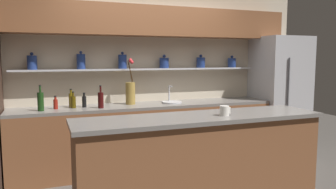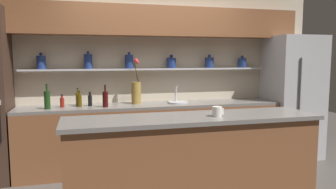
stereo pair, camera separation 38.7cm
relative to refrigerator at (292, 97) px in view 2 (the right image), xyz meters
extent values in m
cube|color=beige|center=(-2.21, 0.40, 0.34)|extent=(5.20, 0.10, 2.60)
cube|color=#B7B7BC|center=(-2.25, 0.26, 0.45)|extent=(3.59, 0.18, 0.02)
cylinder|color=navy|center=(-3.75, 0.25, 0.56)|extent=(0.12, 0.12, 0.18)
sphere|color=navy|center=(-3.75, 0.25, 0.67)|extent=(0.04, 0.04, 0.04)
cylinder|color=navy|center=(-3.14, 0.25, 0.57)|extent=(0.12, 0.12, 0.21)
sphere|color=navy|center=(-3.14, 0.25, 0.69)|extent=(0.04, 0.04, 0.04)
cylinder|color=navy|center=(-2.56, 0.25, 0.56)|extent=(0.12, 0.12, 0.20)
sphere|color=navy|center=(-2.56, 0.25, 0.68)|extent=(0.04, 0.04, 0.04)
cylinder|color=navy|center=(-1.93, 0.25, 0.54)|extent=(0.14, 0.14, 0.15)
sphere|color=navy|center=(-1.93, 0.25, 0.64)|extent=(0.05, 0.05, 0.05)
cylinder|color=navy|center=(-1.32, 0.25, 0.54)|extent=(0.13, 0.13, 0.16)
sphere|color=navy|center=(-1.32, 0.25, 0.65)|extent=(0.05, 0.05, 0.05)
cylinder|color=navy|center=(-0.76, 0.25, 0.54)|extent=(0.13, 0.13, 0.15)
sphere|color=navy|center=(-0.76, 0.25, 0.63)|extent=(0.05, 0.05, 0.05)
cube|color=brown|center=(-2.21, 0.18, 1.13)|extent=(4.42, 0.34, 0.42)
cube|color=brown|center=(-2.25, 0.04, -0.52)|extent=(3.69, 0.62, 0.88)
cube|color=slate|center=(-2.25, 0.04, -0.06)|extent=(3.69, 0.62, 0.04)
cube|color=brown|center=(-2.21, -1.56, -0.47)|extent=(2.39, 0.55, 0.98)
cube|color=slate|center=(-2.21, -1.56, 0.04)|extent=(2.45, 0.61, 0.04)
cube|color=#B7B7BC|center=(0.00, 0.00, 0.00)|extent=(0.78, 0.70, 1.91)
cylinder|color=#4C4C51|center=(-0.14, -0.37, 0.10)|extent=(0.02, 0.02, 1.05)
cylinder|color=olive|center=(-2.48, 0.12, 0.12)|extent=(0.14, 0.14, 0.31)
cylinder|color=#4C3319|center=(-2.48, 0.11, 0.43)|extent=(0.05, 0.01, 0.32)
sphere|color=red|center=(-2.49, 0.07, 0.59)|extent=(0.04, 0.04, 0.04)
cylinder|color=#4C3319|center=(-2.48, 0.11, 0.43)|extent=(0.07, 0.01, 0.30)
sphere|color=red|center=(-2.49, 0.07, 0.58)|extent=(0.05, 0.05, 0.05)
cylinder|color=#4C3319|center=(-2.48, 0.09, 0.42)|extent=(0.07, 0.02, 0.28)
sphere|color=red|center=(-2.47, 0.05, 0.56)|extent=(0.05, 0.05, 0.05)
cylinder|color=#B7B7BC|center=(-1.89, 0.04, -0.03)|extent=(0.29, 0.29, 0.02)
cylinder|color=#B7B7BC|center=(-1.89, 0.15, 0.09)|extent=(0.02, 0.02, 0.22)
cylinder|color=#B7B7BC|center=(-1.89, 0.09, 0.20)|extent=(0.02, 0.12, 0.02)
cylinder|color=maroon|center=(-3.49, 0.04, 0.03)|extent=(0.06, 0.06, 0.12)
cylinder|color=maroon|center=(-3.49, 0.04, 0.10)|extent=(0.03, 0.03, 0.04)
cylinder|color=black|center=(-3.49, 0.04, 0.13)|extent=(0.03, 0.03, 0.01)
cylinder|color=#380C0C|center=(-2.93, -0.09, 0.07)|extent=(0.07, 0.07, 0.21)
cylinder|color=#380C0C|center=(-2.93, -0.09, 0.21)|extent=(0.02, 0.02, 0.08)
cylinder|color=black|center=(-2.93, -0.09, 0.26)|extent=(0.03, 0.03, 0.01)
cylinder|color=brown|center=(-3.29, 0.16, 0.05)|extent=(0.06, 0.06, 0.18)
cylinder|color=brown|center=(-3.29, 0.16, 0.17)|extent=(0.03, 0.03, 0.05)
cylinder|color=black|center=(-3.29, 0.16, 0.20)|extent=(0.03, 0.03, 0.01)
cylinder|color=#193814|center=(-3.67, -0.06, 0.08)|extent=(0.08, 0.08, 0.23)
cylinder|color=#193814|center=(-3.67, -0.06, 0.23)|extent=(0.02, 0.02, 0.08)
cylinder|color=black|center=(-3.67, -0.06, 0.28)|extent=(0.03, 0.03, 0.01)
cylinder|color=#47380A|center=(-3.27, 0.04, 0.04)|extent=(0.07, 0.07, 0.15)
cylinder|color=#47380A|center=(-3.27, 0.04, 0.14)|extent=(0.03, 0.03, 0.05)
cylinder|color=black|center=(-3.27, 0.04, 0.17)|extent=(0.03, 0.03, 0.01)
cylinder|color=black|center=(-3.13, 0.06, 0.04)|extent=(0.06, 0.06, 0.15)
cylinder|color=black|center=(-3.13, 0.06, 0.13)|extent=(0.03, 0.03, 0.04)
cylinder|color=black|center=(-3.13, 0.06, 0.15)|extent=(0.03, 0.03, 0.01)
cylinder|color=silver|center=(-2.00, -1.64, 0.11)|extent=(0.09, 0.09, 0.10)
cube|color=silver|center=(-1.95, -1.64, 0.11)|extent=(0.02, 0.01, 0.06)
camera|label=1|loc=(-3.61, -4.36, 0.62)|focal=35.00mm
camera|label=2|loc=(-3.24, -4.48, 0.62)|focal=35.00mm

